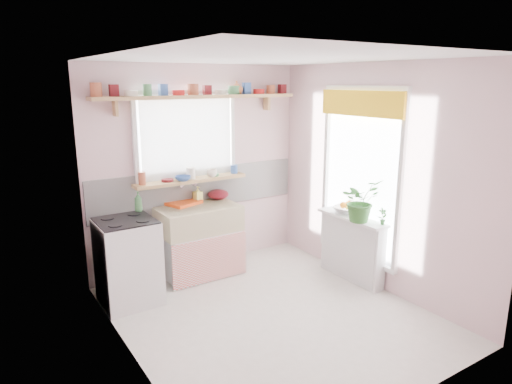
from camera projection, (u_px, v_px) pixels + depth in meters
room at (276, 162)px, 5.34m from camera, size 3.20×3.20×3.20m
sink_unit at (200, 240)px, 5.48m from camera, size 0.95×0.65×1.11m
cooker at (128, 261)px, 4.77m from camera, size 0.58×0.58×0.93m
radiator_ledge at (352, 247)px, 5.37m from camera, size 0.22×0.95×0.78m
windowsill at (191, 180)px, 5.47m from camera, size 1.40×0.22×0.04m
pine_shelf at (200, 97)px, 5.31m from camera, size 2.52×0.24×0.04m
shelf_crockery at (200, 90)px, 5.29m from camera, size 2.47×0.11×0.12m
sill_crockery at (191, 174)px, 5.45m from camera, size 1.35×0.11×0.12m
dish_tray at (184, 203)px, 5.50m from camera, size 0.45×0.39×0.04m
colander at (218, 194)px, 5.74m from camera, size 0.29×0.29×0.12m
jade_plant at (360, 201)px, 5.03m from camera, size 0.44×0.38×0.48m
fruit_bowl at (347, 210)px, 5.40m from camera, size 0.38×0.38×0.08m
herb_pot at (383, 216)px, 4.95m from camera, size 0.11×0.09×0.19m
soap_bottle_sink at (198, 194)px, 5.58m from camera, size 0.11×0.11×0.20m
sill_cup at (212, 173)px, 5.53m from camera, size 0.16×0.16×0.10m
sill_bowl at (183, 178)px, 5.34m from camera, size 0.21×0.21×0.06m
shelf_vase at (237, 88)px, 5.56m from camera, size 0.19×0.19×0.16m
cooker_bottle at (138, 202)px, 4.94m from camera, size 0.10×0.10×0.22m
fruit at (347, 205)px, 5.39m from camera, size 0.20×0.14×0.10m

